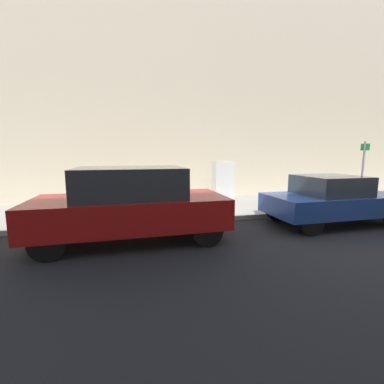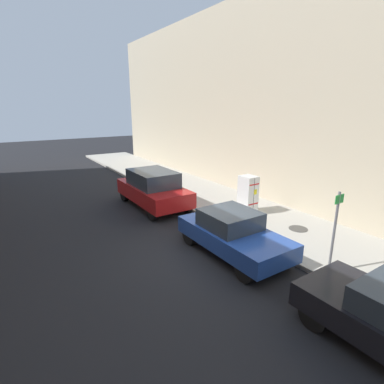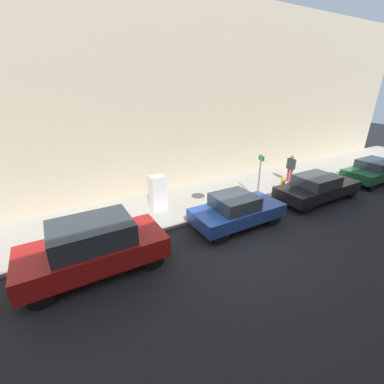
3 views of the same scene
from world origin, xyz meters
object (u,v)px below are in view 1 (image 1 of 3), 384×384
Objects in this scene: street_sign_post at (363,170)px; parked_hatchback_blue at (333,200)px; parked_suv_red at (131,203)px; discarded_refrigerator at (222,183)px.

parked_hatchback_blue is at bearing -61.08° from street_sign_post.
parked_hatchback_blue is (1.41, -2.54, -0.74)m from street_sign_post.
street_sign_post is 3.00m from parked_hatchback_blue.
street_sign_post reaches higher than parked_hatchback_blue.
street_sign_post is at bearing 99.62° from parked_suv_red.
parked_hatchback_blue is (2.87, 2.35, -0.24)m from discarded_refrigerator.
discarded_refrigerator is at bearing -106.66° from street_sign_post.
street_sign_post is at bearing 73.34° from discarded_refrigerator.
discarded_refrigerator is at bearing -140.69° from parked_hatchback_blue.
street_sign_post is at bearing 118.92° from parked_hatchback_blue.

